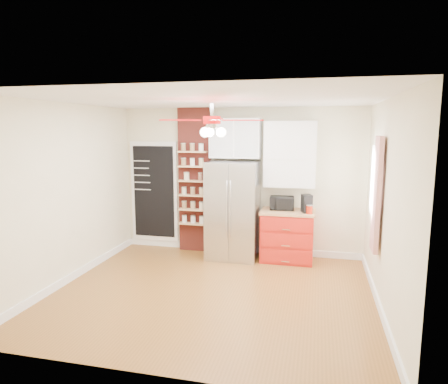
% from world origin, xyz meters
% --- Properties ---
extents(floor, '(4.50, 4.50, 0.00)m').
position_xyz_m(floor, '(0.00, 0.00, 0.00)').
color(floor, brown).
rests_on(floor, ground).
extents(ceiling, '(4.50, 4.50, 0.00)m').
position_xyz_m(ceiling, '(0.00, 0.00, 2.70)').
color(ceiling, white).
rests_on(ceiling, wall_back).
extents(wall_back, '(4.50, 0.02, 2.70)m').
position_xyz_m(wall_back, '(0.00, 2.00, 1.35)').
color(wall_back, beige).
rests_on(wall_back, floor).
extents(wall_front, '(4.50, 0.02, 2.70)m').
position_xyz_m(wall_front, '(0.00, -2.00, 1.35)').
color(wall_front, beige).
rests_on(wall_front, floor).
extents(wall_left, '(0.02, 4.00, 2.70)m').
position_xyz_m(wall_left, '(-2.25, 0.00, 1.35)').
color(wall_left, beige).
rests_on(wall_left, floor).
extents(wall_right, '(0.02, 4.00, 2.70)m').
position_xyz_m(wall_right, '(2.25, 0.00, 1.35)').
color(wall_right, beige).
rests_on(wall_right, floor).
extents(chalkboard, '(0.95, 0.05, 1.95)m').
position_xyz_m(chalkboard, '(-1.70, 1.96, 1.10)').
color(chalkboard, white).
rests_on(chalkboard, wall_back).
extents(brick_pillar, '(0.60, 0.16, 2.70)m').
position_xyz_m(brick_pillar, '(-0.85, 1.92, 1.35)').
color(brick_pillar, maroon).
rests_on(brick_pillar, floor).
extents(fridge, '(0.90, 0.70, 1.75)m').
position_xyz_m(fridge, '(-0.05, 1.63, 0.88)').
color(fridge, '#AFAFB4').
rests_on(fridge, floor).
extents(upper_glass_cabinet, '(0.90, 0.35, 0.70)m').
position_xyz_m(upper_glass_cabinet, '(-0.05, 1.82, 2.15)').
color(upper_glass_cabinet, white).
rests_on(upper_glass_cabinet, wall_back).
extents(red_cabinet, '(0.94, 0.64, 0.90)m').
position_xyz_m(red_cabinet, '(0.92, 1.68, 0.45)').
color(red_cabinet, '#B21C12').
rests_on(red_cabinet, floor).
extents(upper_shelf_unit, '(0.90, 0.30, 1.15)m').
position_xyz_m(upper_shelf_unit, '(0.92, 1.85, 1.88)').
color(upper_shelf_unit, white).
rests_on(upper_shelf_unit, wall_back).
extents(window, '(0.04, 0.75, 1.05)m').
position_xyz_m(window, '(2.23, 0.90, 1.55)').
color(window, white).
rests_on(window, wall_right).
extents(curtain, '(0.06, 0.40, 1.55)m').
position_xyz_m(curtain, '(2.18, 0.35, 1.45)').
color(curtain, '#AB1916').
rests_on(curtain, wall_right).
extents(ceiling_fan, '(1.40, 1.40, 0.44)m').
position_xyz_m(ceiling_fan, '(0.00, 0.00, 2.42)').
color(ceiling_fan, silver).
rests_on(ceiling_fan, ceiling).
extents(toaster_oven, '(0.44, 0.31, 0.23)m').
position_xyz_m(toaster_oven, '(0.81, 1.76, 1.02)').
color(toaster_oven, black).
rests_on(toaster_oven, red_cabinet).
extents(coffee_maker, '(0.21, 0.24, 0.31)m').
position_xyz_m(coffee_maker, '(1.24, 1.60, 1.06)').
color(coffee_maker, black).
rests_on(coffee_maker, red_cabinet).
extents(canister_left, '(0.13, 0.13, 0.14)m').
position_xyz_m(canister_left, '(1.29, 1.51, 0.97)').
color(canister_left, '#A71B09').
rests_on(canister_left, red_cabinet).
extents(canister_right, '(0.12, 0.12, 0.16)m').
position_xyz_m(canister_right, '(1.21, 1.74, 0.98)').
color(canister_right, '#AC1E09').
rests_on(canister_right, red_cabinet).
extents(pantry_jar_oats, '(0.13, 0.13, 0.13)m').
position_xyz_m(pantry_jar_oats, '(-0.97, 1.79, 1.44)').
color(pantry_jar_oats, beige).
rests_on(pantry_jar_oats, brick_pillar).
extents(pantry_jar_beans, '(0.10, 0.10, 0.13)m').
position_xyz_m(pantry_jar_beans, '(-0.71, 1.79, 1.44)').
color(pantry_jar_beans, brown).
rests_on(pantry_jar_beans, brick_pillar).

